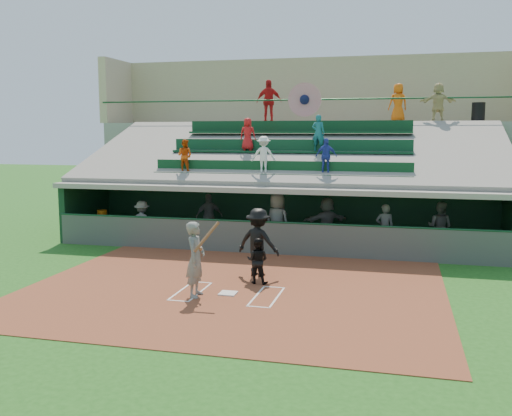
% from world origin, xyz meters
% --- Properties ---
extents(ground, '(100.00, 100.00, 0.00)m').
position_xyz_m(ground, '(0.00, 0.00, 0.00)').
color(ground, '#1D5417').
rests_on(ground, ground).
extents(dirt_slab, '(11.00, 9.00, 0.02)m').
position_xyz_m(dirt_slab, '(0.00, 0.50, 0.01)').
color(dirt_slab, brown).
rests_on(dirt_slab, ground).
extents(home_plate, '(0.43, 0.43, 0.03)m').
position_xyz_m(home_plate, '(0.00, 0.00, 0.04)').
color(home_plate, silver).
rests_on(home_plate, dirt_slab).
extents(batters_box_chalk, '(2.65, 1.85, 0.01)m').
position_xyz_m(batters_box_chalk, '(0.00, 0.00, 0.02)').
color(batters_box_chalk, silver).
rests_on(batters_box_chalk, dirt_slab).
extents(dugout_floor, '(16.00, 3.50, 0.04)m').
position_xyz_m(dugout_floor, '(0.00, 6.75, 0.02)').
color(dugout_floor, gray).
rests_on(dugout_floor, ground).
extents(concourse_slab, '(20.00, 3.00, 4.60)m').
position_xyz_m(concourse_slab, '(0.00, 13.50, 2.30)').
color(concourse_slab, gray).
rests_on(concourse_slab, ground).
extents(grandstand, '(20.40, 10.40, 7.80)m').
position_xyz_m(grandstand, '(-0.01, 10.51, 2.26)').
color(grandstand, '#4E534E').
rests_on(grandstand, ground).
extents(batter_at_plate, '(0.87, 0.78, 1.95)m').
position_xyz_m(batter_at_plate, '(-0.73, -0.40, 0.99)').
color(batter_at_plate, '#61645F').
rests_on(batter_at_plate, dirt_slab).
extents(catcher, '(0.64, 0.51, 1.27)m').
position_xyz_m(catcher, '(0.49, 1.21, 0.65)').
color(catcher, black).
rests_on(catcher, dirt_slab).
extents(home_umpire, '(1.40, 0.99, 1.97)m').
position_xyz_m(home_umpire, '(0.30, 2.04, 1.01)').
color(home_umpire, black).
rests_on(home_umpire, dirt_slab).
extents(dugout_bench, '(15.72, 3.55, 0.48)m').
position_xyz_m(dugout_bench, '(0.20, 8.03, 0.28)').
color(dugout_bench, olive).
rests_on(dugout_bench, dugout_floor).
extents(white_table, '(0.93, 0.77, 0.72)m').
position_xyz_m(white_table, '(-7.03, 6.35, 0.40)').
color(white_table, white).
rests_on(white_table, dugout_floor).
extents(water_cooler, '(0.38, 0.38, 0.38)m').
position_xyz_m(water_cooler, '(-7.05, 6.28, 0.95)').
color(water_cooler, orange).
rests_on(water_cooler, white_table).
extents(dugout_player_a, '(1.07, 0.66, 1.59)m').
position_xyz_m(dugout_player_a, '(-5.01, 5.56, 0.84)').
color(dugout_player_a, '#5C5F5A').
rests_on(dugout_player_a, dugout_floor).
extents(dugout_player_b, '(1.12, 0.88, 1.77)m').
position_xyz_m(dugout_player_b, '(-2.88, 7.03, 0.92)').
color(dugout_player_b, '#545651').
rests_on(dugout_player_b, dugout_floor).
extents(dugout_player_c, '(1.14, 0.98, 1.98)m').
position_xyz_m(dugout_player_c, '(0.06, 5.86, 1.03)').
color(dugout_player_c, '#575954').
rests_on(dugout_player_c, dugout_floor).
extents(dugout_player_d, '(1.70, 1.29, 1.79)m').
position_xyz_m(dugout_player_d, '(1.71, 6.72, 0.94)').
color(dugout_player_d, '#5D605A').
rests_on(dugout_player_d, dugout_floor).
extents(dugout_player_e, '(0.62, 0.41, 1.69)m').
position_xyz_m(dugout_player_e, '(3.79, 6.13, 0.88)').
color(dugout_player_e, '#565954').
rests_on(dugout_player_e, dugout_floor).
extents(dugout_player_f, '(1.05, 0.96, 1.76)m').
position_xyz_m(dugout_player_f, '(5.62, 6.62, 0.92)').
color(dugout_player_f, '#50534E').
rests_on(dugout_player_f, dugout_floor).
extents(trash_bin, '(0.56, 0.56, 0.83)m').
position_xyz_m(trash_bin, '(7.47, 12.94, 5.02)').
color(trash_bin, black).
rests_on(trash_bin, concourse_slab).
extents(concourse_staff_a, '(1.24, 0.75, 1.98)m').
position_xyz_m(concourse_staff_a, '(-1.79, 12.66, 5.59)').
color(concourse_staff_a, red).
rests_on(concourse_staff_a, concourse_slab).
extents(concourse_staff_b, '(0.98, 0.81, 1.72)m').
position_xyz_m(concourse_staff_b, '(4.07, 12.97, 5.46)').
color(concourse_staff_b, '#DA5C0C').
rests_on(concourse_staff_b, concourse_slab).
extents(concourse_staff_c, '(1.54, 0.59, 1.63)m').
position_xyz_m(concourse_staff_c, '(5.72, 12.03, 5.41)').
color(concourse_staff_c, tan).
rests_on(concourse_staff_c, concourse_slab).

